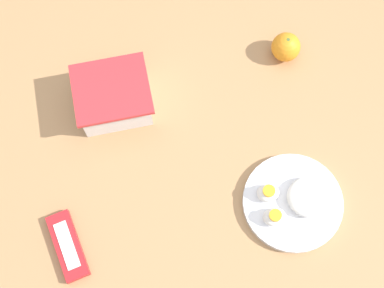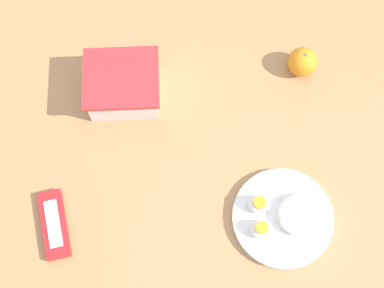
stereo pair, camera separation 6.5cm
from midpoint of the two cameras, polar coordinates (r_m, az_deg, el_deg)
ground_plane at (r=1.94m, az=-0.32°, el=-6.51°), size 10.00×10.00×0.00m
table at (r=1.32m, az=-0.47°, el=-0.24°), size 1.13×0.95×0.74m
food_container at (r=1.25m, az=-9.83°, el=4.76°), size 0.17×0.15×0.09m
orange_fruit at (r=1.31m, az=8.57°, el=10.09°), size 0.07×0.07×0.07m
rice_plate at (r=1.19m, az=9.33°, el=-6.19°), size 0.22×0.22×0.05m
candy_bar at (r=1.20m, az=-14.65°, el=-10.59°), size 0.08×0.16×0.02m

